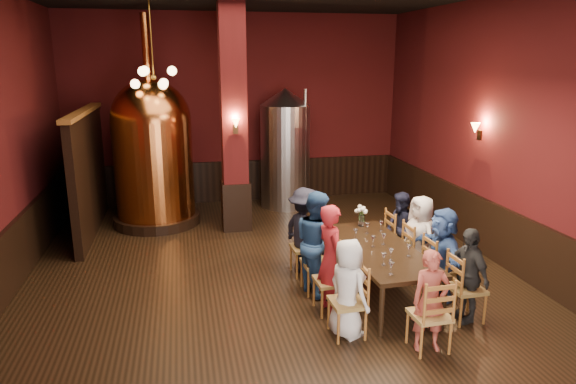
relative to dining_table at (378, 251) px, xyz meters
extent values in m
plane|color=black|center=(-1.43, 0.76, -0.69)|extent=(10.00, 10.00, 0.00)
cube|color=#460F11|center=(-1.43, 5.76, 1.56)|extent=(8.00, 0.02, 4.50)
cube|color=#460F11|center=(-1.43, -4.24, 1.56)|extent=(8.00, 0.02, 4.50)
cube|color=#460F11|center=(2.57, 0.76, 1.56)|extent=(0.02, 10.00, 4.50)
cube|color=black|center=(2.53, 0.76, -0.19)|extent=(0.08, 9.90, 1.00)
cube|color=black|center=(-1.43, 5.72, -0.19)|extent=(7.90, 0.08, 1.00)
cube|color=black|center=(-5.39, 0.76, -0.19)|extent=(0.08, 9.90, 1.00)
cube|color=#460F11|center=(-1.73, 3.56, 1.56)|extent=(0.58, 0.58, 4.50)
cube|color=black|center=(-4.63, 3.96, 0.51)|extent=(0.22, 3.50, 2.40)
cube|color=black|center=(0.00, 0.00, 0.03)|extent=(1.09, 2.44, 0.06)
cylinder|color=black|center=(-0.40, -1.16, -0.34)|extent=(0.07, 0.07, 0.69)
cylinder|color=black|center=(0.48, -1.12, -0.34)|extent=(0.07, 0.07, 0.69)
cylinder|color=black|center=(-0.48, 1.12, -0.34)|extent=(0.07, 0.07, 0.69)
cylinder|color=black|center=(0.40, 1.16, -0.34)|extent=(0.07, 0.07, 0.69)
imported|color=silver|center=(-0.81, -1.03, -0.04)|extent=(0.63, 0.74, 1.29)
imported|color=maroon|center=(-0.84, -0.36, 0.09)|extent=(0.45, 0.62, 1.56)
imported|color=navy|center=(-0.86, 0.30, 0.10)|extent=(0.55, 0.83, 1.58)
imported|color=black|center=(-0.89, 0.97, 0.04)|extent=(0.87, 1.08, 1.46)
imported|color=black|center=(0.89, -0.97, -0.03)|extent=(0.42, 0.80, 1.31)
imported|color=#2C4885|center=(0.86, -0.30, 0.01)|extent=(0.41, 1.29, 1.39)
imported|color=beige|center=(0.84, 0.36, 0.01)|extent=(0.57, 0.75, 1.39)
imported|color=black|center=(0.81, 1.03, -0.05)|extent=(0.35, 0.64, 1.27)
imported|color=brown|center=(0.06, -1.55, -0.05)|extent=(0.50, 0.36, 1.27)
cylinder|color=black|center=(-3.36, 4.24, -0.59)|extent=(1.83, 1.83, 0.20)
cylinder|color=#B9612A|center=(-3.36, 4.24, 0.53)|extent=(1.96, 1.96, 2.03)
sphere|color=#B9612A|center=(-3.36, 4.24, 1.55)|extent=(1.63, 1.63, 1.63)
cylinder|color=#B9612A|center=(-3.36, 4.24, 2.97)|extent=(0.16, 0.16, 1.32)
cylinder|color=#B2B2B7|center=(-0.39, 5.00, 0.52)|extent=(1.50, 1.50, 2.41)
cone|color=#B2B2B7|center=(-0.39, 5.00, 1.91)|extent=(1.16, 1.16, 0.39)
cylinder|color=#B2B2B7|center=(0.00, 4.61, 0.76)|extent=(0.08, 0.08, 2.70)
cylinder|color=white|center=(0.09, 1.00, 0.16)|extent=(0.11, 0.11, 0.19)
camera|label=1|loc=(-2.77, -6.69, 2.77)|focal=32.00mm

